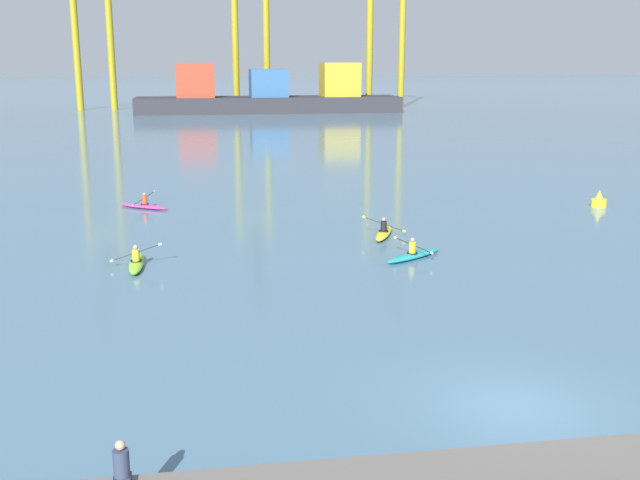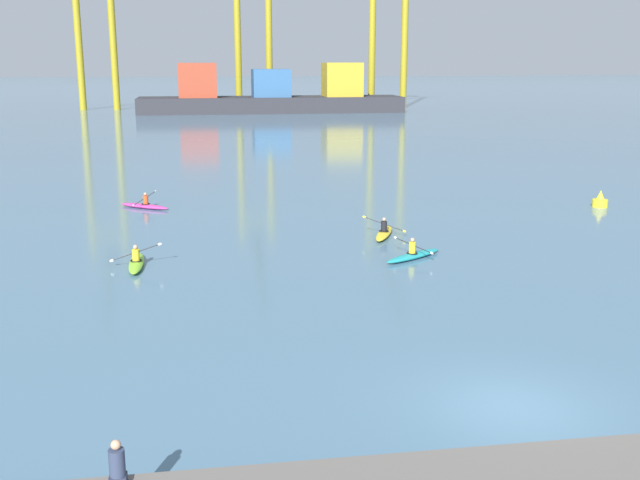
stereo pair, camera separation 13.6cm
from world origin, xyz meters
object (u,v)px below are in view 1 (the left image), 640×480
Objects in this scene: gantry_crane_east_mid at (388,1)px; kayak_teal at (413,255)px; channel_buoy at (599,201)px; gantry_crane_west at (90,1)px; seated_onlooker at (121,465)px; kayak_magenta at (144,206)px; container_barge at (269,96)px; gantry_crane_west_mid at (250,9)px; kayak_yellow at (384,232)px; kayak_lime at (136,262)px.

gantry_crane_east_mid is 11.74× the size of kayak_teal.
channel_buoy is 17.29m from kayak_teal.
gantry_crane_west reaches higher than seated_onlooker.
gantry_crane_west is 95.77m from kayak_magenta.
seated_onlooker is at bearing -96.65° from container_barge.
gantry_crane_east_mid is (23.75, -4.17, 1.31)m from gantry_crane_west_mid.
seated_onlooker reaches higher than kayak_yellow.
seated_onlooker is at bearing -95.17° from gantry_crane_west_mid.
container_barge is at bearing -80.33° from gantry_crane_west_mid.
channel_buoy is at bearing -67.14° from gantry_crane_west.
kayak_teal is (26.56, -106.56, -18.08)m from gantry_crane_west.
kayak_teal is (-2.53, -95.90, -2.56)m from container_barge.
gantry_crane_west is 1.08× the size of gantry_crane_west_mid.
kayak_yellow is at bearing -91.73° from container_barge.
container_barge is at bearing 88.49° from kayak_teal.
gantry_crane_west_mid is (27.15, 0.72, -0.96)m from gantry_crane_west.
gantry_crane_west_mid is at bearing 83.32° from kayak_lime.
gantry_crane_west_mid is at bearing 97.95° from channel_buoy.
gantry_crane_west is 111.30m from kayak_teal.
kayak_yellow reaches higher than kayak_magenta.
gantry_crane_east_mid is 110.29m from kayak_lime.
channel_buoy is 0.32× the size of kayak_magenta.
channel_buoy is 0.32× the size of kayak_teal.
gantry_crane_west is 12.31× the size of kayak_teal.
kayak_teal is 20.86m from seated_onlooker.
kayak_yellow is (26.33, -102.10, -18.08)m from gantry_crane_west.
kayak_teal is 0.94× the size of kayak_yellow.
channel_buoy is 27.71m from kayak_lime.
kayak_magenta is at bearing 172.08° from channel_buoy.
gantry_crane_west reaches higher than channel_buoy.
gantry_crane_east_mid is at bearing 70.53° from kayak_lime.
gantry_crane_west is at bearing 98.62° from kayak_magenta.
gantry_crane_west_mid is (-1.94, 11.38, 14.56)m from container_barge.
kayak_magenta is (-15.00, -82.32, -2.56)m from container_barge.
seated_onlooker is (1.74, -31.43, 1.01)m from kayak_magenta.
kayak_magenta is at bearing 143.30° from kayak_yellow.
gantry_crane_east_mid is 10.99× the size of kayak_yellow.
gantry_crane_west_mid is 126.67m from seated_onlooker.
kayak_teal is (-24.34, -103.11, -18.43)m from gantry_crane_east_mid.
container_barge is at bearing 79.67° from kayak_magenta.
kayak_magenta is 0.92× the size of kayak_lime.
kayak_lime is (0.56, -12.99, -0.00)m from kayak_magenta.
seated_onlooker is at bearing -86.35° from kayak_lime.
gantry_crane_west reaches higher than kayak_lime.
gantry_crane_east_mid is (50.90, -3.45, 0.35)m from gantry_crane_west.
container_barge is 95.97m from kayak_teal.
container_barge is 96.43m from kayak_lime.
gantry_crane_east_mid is (21.81, 7.21, 15.87)m from container_barge.
channel_buoy is at bearing -82.05° from gantry_crane_west_mid.
container_barge is 114.53m from seated_onlooker.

